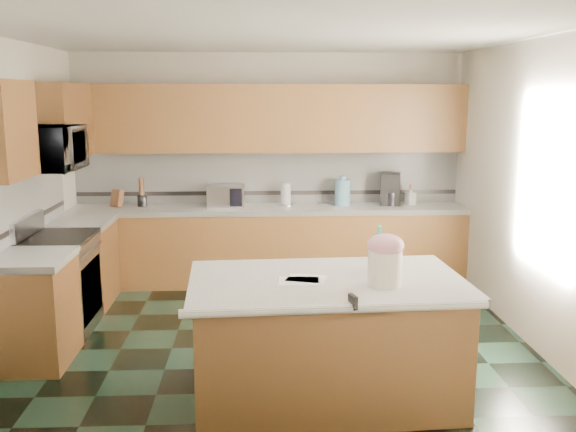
{
  "coord_description": "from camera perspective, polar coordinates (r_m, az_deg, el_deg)",
  "views": [
    {
      "loc": [
        -0.11,
        -5.41,
        2.22
      ],
      "look_at": [
        0.15,
        0.35,
        1.12
      ],
      "focal_mm": 40.0,
      "sensor_mm": 36.0,
      "label": 1
    }
  ],
  "objects": [
    {
      "name": "left_counter_rear",
      "position": [
        7.08,
        -18.02,
        -0.55
      ],
      "size": [
        0.64,
        0.82,
        0.06
      ],
      "primitive_type": "cube",
      "color": "white",
      "rests_on": "left_base_cab_rear"
    },
    {
      "name": "range_backguard",
      "position": [
        6.4,
        -22.17,
        -0.81
      ],
      "size": [
        0.06,
        0.76,
        0.18
      ],
      "primitive_type": "cube",
      "color": "#B7B7BC",
      "rests_on": "range_body"
    },
    {
      "name": "ceiling",
      "position": [
        5.43,
        -1.47,
        15.88
      ],
      "size": [
        4.6,
        4.6,
        0.0
      ],
      "primitive_type": "plane",
      "color": "white",
      "rests_on": "ground"
    },
    {
      "name": "left_upper_cab_rear",
      "position": [
        7.13,
        -19.28,
        7.96
      ],
      "size": [
        0.33,
        1.09,
        0.78
      ],
      "primitive_type": "cube",
      "color": "#3C220F",
      "rests_on": "wall_left"
    },
    {
      "name": "coffee_carafe",
      "position": [
        7.69,
        9.15,
        1.53
      ],
      "size": [
        0.16,
        0.16,
        0.16
      ],
      "primitive_type": "cylinder",
      "color": "black",
      "rests_on": "back_countertop"
    },
    {
      "name": "window_light_proxy",
      "position": [
        5.78,
        22.01,
        2.86
      ],
      "size": [
        0.02,
        1.4,
        1.1
      ],
      "primitive_type": "cube",
      "color": "white",
      "rests_on": "wall_right"
    },
    {
      "name": "range_body",
      "position": [
        6.45,
        -19.62,
        -5.86
      ],
      "size": [
        0.6,
        0.76,
        0.88
      ],
      "primitive_type": "cube",
      "color": "#B7B7BC",
      "rests_on": "ground"
    },
    {
      "name": "paper_towel_base",
      "position": [
        7.62,
        -0.19,
        1.04
      ],
      "size": [
        0.18,
        0.18,
        0.01
      ],
      "primitive_type": "cylinder",
      "color": "#B7B7BC",
      "rests_on": "back_countertop"
    },
    {
      "name": "left_base_cab_rear",
      "position": [
        7.18,
        -17.8,
        -4.15
      ],
      "size": [
        0.6,
        0.82,
        0.86
      ],
      "primitive_type": "cube",
      "color": "#3C220F",
      "rests_on": "ground"
    },
    {
      "name": "wall_back",
      "position": [
        7.78,
        -1.77,
        4.37
      ],
      "size": [
        4.6,
        0.04,
        2.7
      ],
      "primitive_type": "cube",
      "color": "silver",
      "rests_on": "ground"
    },
    {
      "name": "treat_jar_knob_end_l",
      "position": [
        4.42,
        8.15,
        -1.92
      ],
      "size": [
        0.04,
        0.04,
        0.04
      ],
      "primitive_type": "sphere",
      "color": "tan",
      "rests_on": "treat_jar_lid"
    },
    {
      "name": "island_base",
      "position": [
        4.78,
        3.4,
        -11.2
      ],
      "size": [
        1.91,
        1.16,
        0.86
      ],
      "primitive_type": "cube",
      "rotation": [
        0.0,
        0.0,
        0.05
      ],
      "color": "#3C220F",
      "rests_on": "ground"
    },
    {
      "name": "left_accent_band",
      "position": [
        6.45,
        -22.22,
        -0.55
      ],
      "size": [
        0.01,
        2.3,
        0.05
      ],
      "primitive_type": "cube",
      "color": "black",
      "rests_on": "wall_left"
    },
    {
      "name": "paper_sheet_a",
      "position": [
        4.54,
        0.96,
        -5.79
      ],
      "size": [
        0.3,
        0.23,
        0.0
      ],
      "primitive_type": "cube",
      "rotation": [
        0.0,
        0.0,
        -0.07
      ],
      "color": "white",
      "rests_on": "island_top"
    },
    {
      "name": "back_backsplash",
      "position": [
        7.76,
        -1.76,
        3.5
      ],
      "size": [
        4.6,
        0.02,
        0.63
      ],
      "primitive_type": "cube",
      "color": "silver",
      "rests_on": "back_countertop"
    },
    {
      "name": "treat_jar_knob_end_r",
      "position": [
        4.44,
        9.22,
        -1.9
      ],
      "size": [
        0.04,
        0.04,
        0.04
      ],
      "primitive_type": "sphere",
      "color": "tan",
      "rests_on": "treat_jar_lid"
    },
    {
      "name": "toaster_oven",
      "position": [
        7.56,
        -5.56,
        1.8
      ],
      "size": [
        0.44,
        0.3,
        0.25
      ],
      "primitive_type": "cube",
      "rotation": [
        0.0,
        0.0,
        0.02
      ],
      "color": "#B7B7BC",
      "rests_on": "back_countertop"
    },
    {
      "name": "paper_towel",
      "position": [
        7.6,
        -0.19,
        1.97
      ],
      "size": [
        0.12,
        0.12,
        0.27
      ],
      "primitive_type": "cylinder",
      "color": "white",
      "rests_on": "back_countertop"
    },
    {
      "name": "clamp_handle",
      "position": [
        4.05,
        5.91,
        -8.11
      ],
      "size": [
        0.02,
        0.07,
        0.02
      ],
      "primitive_type": "cylinder",
      "rotation": [
        1.57,
        0.0,
        0.0
      ],
      "color": "black",
      "rests_on": "island_top"
    },
    {
      "name": "water_jug",
      "position": [
        7.62,
        4.87,
        2.1
      ],
      "size": [
        0.19,
        0.19,
        0.3
      ],
      "primitive_type": "cylinder",
      "color": "#73B1CF",
      "rests_on": "back_countertop"
    },
    {
      "name": "treat_jar_knob",
      "position": [
        4.43,
        8.69,
        -1.91
      ],
      "size": [
        0.08,
        0.03,
        0.03
      ],
      "primitive_type": "cylinder",
      "rotation": [
        0.0,
        1.57,
        0.0
      ],
      "color": "tan",
      "rests_on": "treat_jar_lid"
    },
    {
      "name": "range_cooktop",
      "position": [
        6.34,
        -19.88,
        -1.87
      ],
      "size": [
        0.62,
        0.78,
        0.04
      ],
      "primitive_type": "cube",
      "color": "black",
      "rests_on": "range_body"
    },
    {
      "name": "water_jug_neck",
      "position": [
        7.59,
        4.89,
        3.4
      ],
      "size": [
        0.09,
        0.09,
        0.04
      ],
      "primitive_type": "cylinder",
      "color": "#73B1CF",
      "rests_on": "water_jug"
    },
    {
      "name": "back_base_cab",
      "position": [
        7.62,
        -1.69,
        -2.79
      ],
      "size": [
        4.6,
        0.6,
        0.86
      ],
      "primitive_type": "cube",
      "color": "#3C220F",
      "rests_on": "ground"
    },
    {
      "name": "treat_jar",
      "position": [
        4.48,
        8.61,
        -4.56
      ],
      "size": [
        0.3,
        0.3,
        0.24
      ],
      "primitive_type": "cylinder",
      "rotation": [
        0.0,
        0.0,
        0.37
      ],
      "color": "white",
      "rests_on": "island_top"
    },
    {
      "name": "clamp_body",
      "position": [
        4.1,
        5.79,
        -7.59
      ],
      "size": [
        0.05,
        0.1,
        0.09
      ],
      "primitive_type": "cube",
      "rotation": [
        0.0,
        0.0,
        0.26
      ],
      "color": "black",
      "rests_on": "island_top"
    },
    {
      "name": "soap_bottle_island",
      "position": [
        4.8,
        8.09,
        -2.86
      ],
      "size": [
        0.16,
        0.16,
        0.35
      ],
      "primitive_type": "imported",
      "rotation": [
        0.0,
        0.0,
        -0.19
      ],
      "color": "#248C77",
      "rests_on": "island_top"
    },
    {
      "name": "paper_sheet_b",
      "position": [
        4.6,
        1.64,
        -5.57
      ],
      "size": [
        0.32,
        0.27,
        0.0
      ],
      "primitive_type": "cube",
      "rotation": [
        0.0,
        0.0,
        -0.27
      ],
      "color": "white",
      "rests_on": "island_top"
    },
    {
      "name": "toaster_oven_door",
      "position": [
        7.42,
        -5.61,
        1.64
      ],
      "size": [
        0.39,
        0.01,
        0.21
      ],
      "primitive_type": "cube",
      "color": "black",
      "rests_on": "toaster_oven"
    },
    {
      "name": "floor",
      "position": [
        5.84,
        -1.34,
        -11.52
      ],
      "size": [
        4.6,
        4.6,
        0.0
      ],
      "primitive_type": "plane",
      "color": "black",
      "rests_on": "ground"
    },
    {
      "name": "utensil_crock",
      "position": [
        7.71,
        -12.84,
        1.34
      ],
      "size": [
        0.11,
        0.11,
        0.14
      ],
      "primitive_type": "cylinder",
      "color": "black",
      "rests_on": "back_countertop"
    },
    {
      "name": "island_top",
      "position": [
        4.63,
        3.46,
        -5.91
      ],
      "size": [
        2.02,
        1.26,
        0.06
      ],
      "primitive_type": "cube",
      "rotation": [
        0.0,
        0.0,
        0.05
      ],
      "color": "white",
      "rests_on": "island_base"
    },
    {
      "name": "microwave",
      "position": [
        6.22,
        -20.37,
        5.64
      ],
      "size": [
        0.5,
        0.73,
        0.41
      ],
      "primitive_type": "imported",
      "rotation": [
        0.0,
        0.0,
        1.57
      ],
      "color": "#B7B7BC",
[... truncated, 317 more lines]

